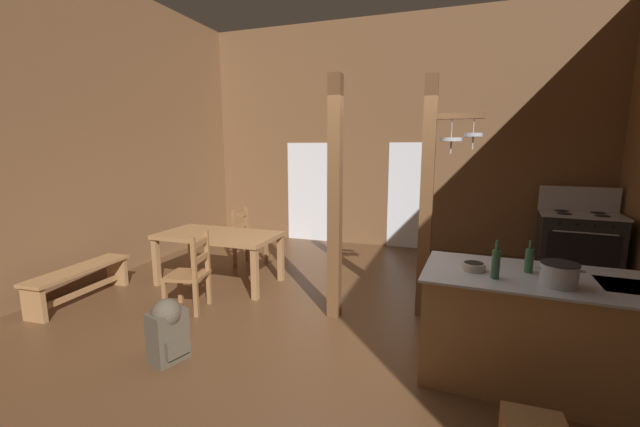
{
  "coord_description": "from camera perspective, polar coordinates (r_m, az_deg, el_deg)",
  "views": [
    {
      "loc": [
        1.14,
        -3.69,
        1.94
      ],
      "look_at": [
        -0.27,
        0.43,
        1.2
      ],
      "focal_mm": 21.62,
      "sensor_mm": 36.0,
      "label": 1
    }
  ],
  "objects": [
    {
      "name": "ladderback_chair_by_post",
      "position": [
        4.94,
        -18.58,
        -8.46
      ],
      "size": [
        0.52,
        0.52,
        0.95
      ],
      "color": "olive",
      "rests_on": "ground_plane"
    },
    {
      "name": "wall_left",
      "position": [
        6.18,
        -34.99,
        10.22
      ],
      "size": [
        0.14,
        8.57,
        4.38
      ],
      "primitive_type": "cube",
      "color": "brown",
      "rests_on": "ground_plane"
    },
    {
      "name": "dining_table",
      "position": [
        5.72,
        -14.76,
        -3.72
      ],
      "size": [
        1.71,
        0.91,
        0.74
      ],
      "color": "#9E7044",
      "rests_on": "ground_plane"
    },
    {
      "name": "support_post_with_pot_rack",
      "position": [
        4.51,
        15.93,
        3.03
      ],
      "size": [
        0.63,
        0.23,
        2.73
      ],
      "color": "brown",
      "rests_on": "ground_plane"
    },
    {
      "name": "wall_back",
      "position": [
        7.73,
        10.69,
        11.31
      ],
      "size": [
        8.29,
        0.14,
        4.38
      ],
      "primitive_type": "cube",
      "color": "brown",
      "rests_on": "ground_plane"
    },
    {
      "name": "glazed_door_back_left",
      "position": [
        8.13,
        -1.5,
        3.17
      ],
      "size": [
        1.0,
        0.01,
        2.05
      ],
      "primitive_type": "cube",
      "color": "white",
      "rests_on": "ground_plane"
    },
    {
      "name": "ground_plane",
      "position": [
        4.34,
        1.66,
        -17.67
      ],
      "size": [
        8.29,
        8.57,
        0.1
      ],
      "primitive_type": "cube",
      "color": "brown"
    },
    {
      "name": "stockpot_on_counter",
      "position": [
        3.43,
        31.9,
        -7.65
      ],
      "size": [
        0.33,
        0.26,
        0.18
      ],
      "color": "#A8AAB2",
      "rests_on": "kitchen_island"
    },
    {
      "name": "bottle_tall_on_counter",
      "position": [
        3.65,
        28.57,
        -6.04
      ],
      "size": [
        0.07,
        0.07,
        0.27
      ],
      "color": "#2D5638",
      "rests_on": "kitchen_island"
    },
    {
      "name": "mixing_bowl_on_counter",
      "position": [
        3.53,
        21.79,
        -7.3
      ],
      "size": [
        0.19,
        0.19,
        0.07
      ],
      "color": "#B2A893",
      "rests_on": "kitchen_island"
    },
    {
      "name": "glazed_panel_back_right",
      "position": [
        7.66,
        13.11,
        2.52
      ],
      "size": [
        0.84,
        0.01,
        2.05
      ],
      "primitive_type": "cube",
      "color": "white",
      "rests_on": "ground_plane"
    },
    {
      "name": "bottle_short_on_counter",
      "position": [
        3.37,
        24.59,
        -6.73
      ],
      "size": [
        0.06,
        0.06,
        0.31
      ],
      "color": "#2D5638",
      "rests_on": "kitchen_island"
    },
    {
      "name": "bench_along_left_wall",
      "position": [
        5.85,
        -32.03,
        -8.14
      ],
      "size": [
        0.45,
        1.38,
        0.44
      ],
      "color": "#9E7044",
      "rests_on": "ground_plane"
    },
    {
      "name": "kitchen_island",
      "position": [
        3.81,
        31.96,
        -14.8
      ],
      "size": [
        2.22,
        1.09,
        0.92
      ],
      "color": "#9E7044",
      "rests_on": "ground_plane"
    },
    {
      "name": "ladderback_chair_near_window",
      "position": [
        6.59,
        -10.67,
        -3.61
      ],
      "size": [
        0.46,
        0.46,
        0.95
      ],
      "color": "olive",
      "rests_on": "ground_plane"
    },
    {
      "name": "stove_range",
      "position": [
        7.38,
        33.87,
        -3.43
      ],
      "size": [
        1.21,
        0.91,
        1.32
      ],
      "color": "black",
      "rests_on": "ground_plane"
    },
    {
      "name": "backpack",
      "position": [
        3.94,
        -21.63,
        -15.53
      ],
      "size": [
        0.36,
        0.37,
        0.6
      ],
      "color": "#4C4233",
      "rests_on": "ground_plane"
    },
    {
      "name": "support_post_center",
      "position": [
        4.32,
        2.22,
        1.93
      ],
      "size": [
        0.14,
        0.14,
        2.73
      ],
      "color": "brown",
      "rests_on": "ground_plane"
    }
  ]
}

